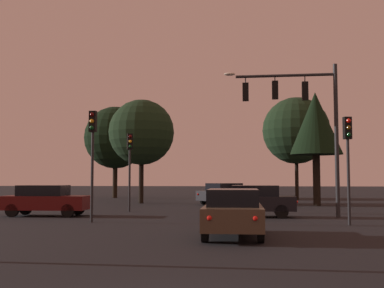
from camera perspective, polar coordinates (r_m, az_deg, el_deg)
ground_plane at (r=30.94m, az=4.54°, el=-7.56°), size 168.00×168.00×0.00m
traffic_signal_mast_arm at (r=23.87m, az=12.96°, el=4.02°), size 5.48×0.44×7.40m
traffic_light_corner_left at (r=27.17m, az=-7.44°, el=-1.46°), size 0.37×0.39×4.39m
traffic_light_corner_right at (r=20.17m, az=18.12°, el=-0.47°), size 0.34×0.38×4.34m
traffic_light_median at (r=20.77m, az=-11.79°, el=0.04°), size 0.31×0.35×4.74m
car_nearside_lane at (r=15.34m, az=4.93°, el=-8.09°), size 1.82×4.10×1.52m
car_crossing_left at (r=24.88m, az=-17.09°, el=-6.40°), size 4.29×1.85×1.52m
car_crossing_right at (r=23.42m, az=7.30°, el=-6.70°), size 4.21×1.83×1.52m
car_far_lane at (r=34.02m, az=4.00°, el=-5.91°), size 4.16×4.09×1.52m
tree_behind_sign at (r=42.35m, az=12.31°, el=1.57°), size 5.78×5.78×8.89m
tree_left_far at (r=46.54m, az=-9.12°, el=0.75°), size 5.97×5.97×8.77m
tree_center_horizon at (r=36.17m, az=-6.04°, el=1.39°), size 4.93×4.93×7.80m
tree_right_cluster at (r=33.57m, az=14.54°, el=2.31°), size 3.55×3.55×7.74m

